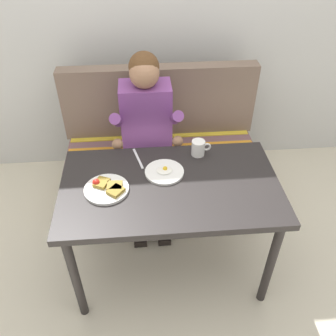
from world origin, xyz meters
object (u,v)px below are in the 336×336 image
(plate_eggs, at_px, (164,172))
(knife, at_px, (138,159))
(couch, at_px, (161,157))
(table, at_px, (170,195))
(person, at_px, (147,125))
(coffee_mug, at_px, (199,148))
(plate_breakfast, at_px, (107,188))

(plate_eggs, height_order, knife, plate_eggs)
(couch, bearing_deg, table, -90.00)
(table, relative_size, person, 0.99)
(person, relative_size, coffee_mug, 10.27)
(coffee_mug, bearing_deg, couch, 110.55)
(table, relative_size, coffee_mug, 10.17)
(coffee_mug, height_order, knife, coffee_mug)
(plate_breakfast, xyz_separation_m, knife, (0.17, 0.26, -0.01))
(plate_breakfast, bearing_deg, plate_eggs, 20.83)
(table, bearing_deg, plate_eggs, 104.56)
(table, bearing_deg, knife, 125.70)
(table, height_order, couch, couch)
(plate_breakfast, distance_m, plate_eggs, 0.34)
(coffee_mug, bearing_deg, table, -127.05)
(person, distance_m, knife, 0.36)
(table, height_order, coffee_mug, coffee_mug)
(table, height_order, knife, knife)
(person, xyz_separation_m, plate_eggs, (0.08, -0.49, -0.00))
(plate_eggs, xyz_separation_m, coffee_mug, (0.22, 0.16, 0.04))
(person, bearing_deg, coffee_mug, -48.38)
(table, bearing_deg, person, 100.28)
(plate_breakfast, bearing_deg, coffee_mug, 27.60)
(coffee_mug, relative_size, knife, 0.59)
(person, bearing_deg, table, -79.72)
(person, xyz_separation_m, coffee_mug, (0.30, -0.34, 0.04))
(couch, bearing_deg, knife, -108.01)
(table, bearing_deg, coffee_mug, 52.95)
(coffee_mug, bearing_deg, plate_breakfast, -152.40)
(person, height_order, coffee_mug, person)
(plate_breakfast, height_order, plate_eggs, plate_breakfast)
(couch, bearing_deg, coffee_mug, -69.45)
(table, xyz_separation_m, knife, (-0.17, 0.24, 0.08))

